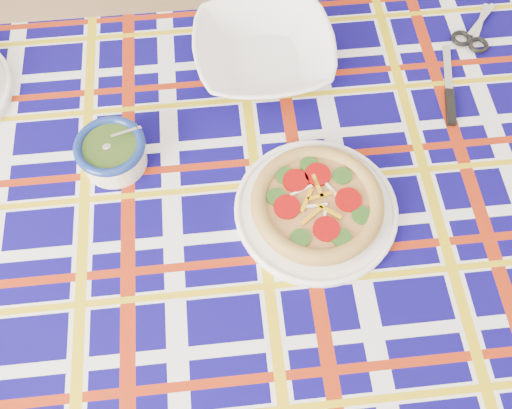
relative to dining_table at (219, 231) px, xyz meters
name	(u,v)px	position (x,y,z in m)	size (l,w,h in m)	color
floor	(248,362)	(0.00, -0.12, -0.75)	(4.00, 4.00, 0.00)	#8F6B49
dining_table	(219,231)	(0.00, 0.00, 0.00)	(2.04, 1.65, 0.83)	brown
tablecloth	(218,225)	(0.00, 0.00, 0.03)	(1.80, 1.14, 0.12)	#0A0454
main_focaccia_plate	(317,204)	(0.18, -0.09, 0.12)	(0.33, 0.33, 0.06)	#AF763E
pesto_bowl	(112,151)	(-0.14, 0.20, 0.13)	(0.14, 0.14, 0.09)	#1D320D
serving_bowl	(264,53)	(0.26, 0.30, 0.12)	(0.31, 0.31, 0.08)	white
table_knife	(448,70)	(0.62, 0.09, 0.09)	(0.24, 0.02, 0.01)	silver
kitchen_scissors	(481,21)	(0.78, 0.18, 0.09)	(0.20, 0.09, 0.02)	silver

